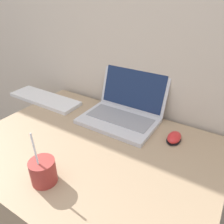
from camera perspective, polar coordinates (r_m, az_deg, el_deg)
wall_back at (r=1.07m, az=7.79°, el=24.90°), size 7.00×0.04×2.50m
desk at (r=1.19m, az=-4.48°, el=-23.54°), size 1.01×0.73×0.77m
laptop at (r=1.07m, az=3.27°, el=1.06°), size 0.36×0.31×0.25m
drink_cup at (r=0.77m, az=-17.56°, el=-14.47°), size 0.09×0.09×0.19m
computer_mouse at (r=0.97m, az=15.92°, el=-6.48°), size 0.06×0.09×0.03m
external_keyboard at (r=1.32m, az=-17.17°, el=3.31°), size 0.44×0.14×0.02m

